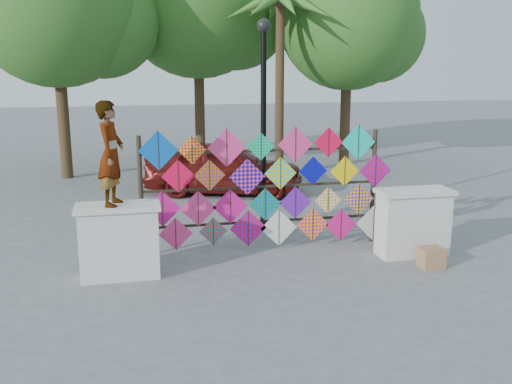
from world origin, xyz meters
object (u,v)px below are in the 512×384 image
sedan (224,167)px  kite_rack (267,189)px  lamppost (263,107)px  vendor_woman (111,154)px

sedan → kite_rack: bearing=-161.7°
kite_rack → lamppost: size_ratio=1.12×
sedan → lamppost: size_ratio=0.98×
kite_rack → sedan: bearing=90.5°
kite_rack → lamppost: lamppost is taller
kite_rack → vendor_woman: size_ratio=2.89×
vendor_woman → kite_rack: bearing=-57.2°
vendor_woman → sedan: size_ratio=0.40×
lamppost → sedan: bearing=93.9°
vendor_woman → sedan: 6.75m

